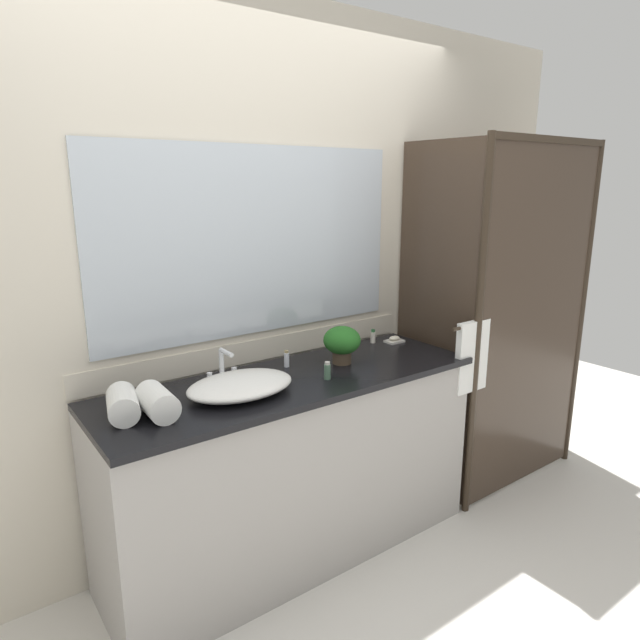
# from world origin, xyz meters

# --- Properties ---
(ground_plane) EXTENTS (8.00, 8.00, 0.00)m
(ground_plane) POSITION_xyz_m (0.00, 0.00, 0.00)
(ground_plane) COLOR silver
(wall_back_with_mirror) EXTENTS (4.40, 0.06, 2.60)m
(wall_back_with_mirror) POSITION_xyz_m (0.00, 0.34, 1.30)
(wall_back_with_mirror) COLOR beige
(wall_back_with_mirror) RESTS_ON ground_plane
(vanity_cabinet) EXTENTS (1.80, 0.58, 0.90)m
(vanity_cabinet) POSITION_xyz_m (0.00, 0.01, 0.45)
(vanity_cabinet) COLOR #9E9993
(vanity_cabinet) RESTS_ON ground_plane
(shower_enclosure) EXTENTS (1.20, 0.59, 2.00)m
(shower_enclosure) POSITION_xyz_m (1.27, -0.19, 1.02)
(shower_enclosure) COLOR #2D2319
(shower_enclosure) RESTS_ON ground_plane
(sink_basin) EXTENTS (0.46, 0.33, 0.08)m
(sink_basin) POSITION_xyz_m (-0.29, -0.03, 0.94)
(sink_basin) COLOR white
(sink_basin) RESTS_ON vanity_cabinet
(faucet) EXTENTS (0.17, 0.12, 0.16)m
(faucet) POSITION_xyz_m (-0.29, 0.13, 0.95)
(faucet) COLOR silver
(faucet) RESTS_ON vanity_cabinet
(potted_plant) EXTENTS (0.18, 0.18, 0.19)m
(potted_plant) POSITION_xyz_m (0.31, 0.04, 1.01)
(potted_plant) COLOR #473828
(potted_plant) RESTS_ON vanity_cabinet
(soap_dish) EXTENTS (0.10, 0.07, 0.04)m
(soap_dish) POSITION_xyz_m (0.77, 0.15, 0.91)
(soap_dish) COLOR silver
(soap_dish) RESTS_ON vanity_cabinet
(amenity_bottle_lotion) EXTENTS (0.03, 0.03, 0.08)m
(amenity_bottle_lotion) POSITION_xyz_m (0.06, 0.15, 0.94)
(amenity_bottle_lotion) COLOR silver
(amenity_bottle_lotion) RESTS_ON vanity_cabinet
(amenity_bottle_body_wash) EXTENTS (0.03, 0.03, 0.08)m
(amenity_bottle_body_wash) POSITION_xyz_m (0.67, 0.21, 0.94)
(amenity_bottle_body_wash) COLOR silver
(amenity_bottle_body_wash) RESTS_ON vanity_cabinet
(amenity_bottle_conditioner) EXTENTS (0.03, 0.03, 0.08)m
(amenity_bottle_conditioner) POSITION_xyz_m (0.12, -0.10, 0.94)
(amenity_bottle_conditioner) COLOR #4C7056
(amenity_bottle_conditioner) RESTS_ON vanity_cabinet
(rolled_towel_near_edge) EXTENTS (0.16, 0.22, 0.11)m
(rolled_towel_near_edge) POSITION_xyz_m (-0.76, 0.01, 0.96)
(rolled_towel_near_edge) COLOR white
(rolled_towel_near_edge) RESTS_ON vanity_cabinet
(rolled_towel_middle) EXTENTS (0.13, 0.21, 0.12)m
(rolled_towel_middle) POSITION_xyz_m (-0.65, -0.05, 0.96)
(rolled_towel_middle) COLOR white
(rolled_towel_middle) RESTS_ON vanity_cabinet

